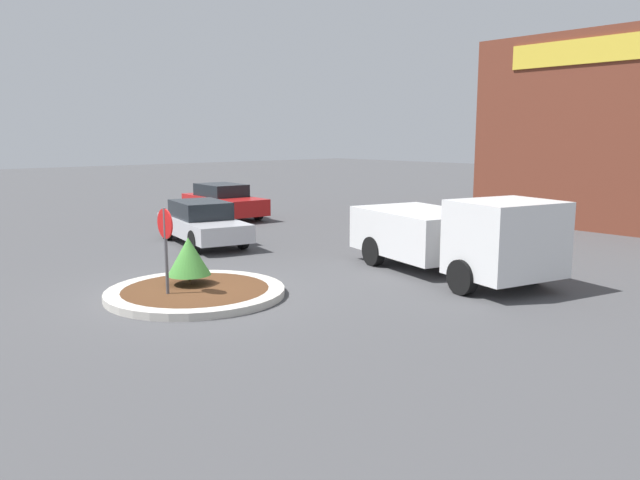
% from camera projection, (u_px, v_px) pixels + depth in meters
% --- Properties ---
extents(ground_plane, '(120.00, 120.00, 0.00)m').
position_uv_depth(ground_plane, '(196.00, 296.00, 13.86)').
color(ground_plane, '#474749').
extents(traffic_island, '(3.95, 3.95, 0.17)m').
position_uv_depth(traffic_island, '(196.00, 292.00, 13.85)').
color(traffic_island, '#BCB7AD').
rests_on(traffic_island, ground_plane).
extents(stop_sign, '(0.64, 0.07, 2.02)m').
position_uv_depth(stop_sign, '(166.00, 238.00, 13.21)').
color(stop_sign, '#4C4C51').
rests_on(stop_sign, ground_plane).
extents(island_shrub, '(0.98, 0.98, 1.08)m').
position_uv_depth(island_shrub, '(189.00, 256.00, 14.14)').
color(island_shrub, brown).
rests_on(island_shrub, traffic_island).
extents(utility_truck, '(6.19, 3.52, 2.07)m').
position_uv_depth(utility_truck, '(453.00, 235.00, 15.74)').
color(utility_truck, silver).
rests_on(utility_truck, ground_plane).
extents(parked_sedan_red, '(4.77, 2.09, 1.46)m').
position_uv_depth(parked_sedan_red, '(223.00, 201.00, 26.87)').
color(parked_sedan_red, '#B21919').
rests_on(parked_sedan_red, ground_plane).
extents(parked_sedan_silver, '(4.81, 2.58, 1.40)m').
position_uv_depth(parked_sedan_silver, '(202.00, 222.00, 20.36)').
color(parked_sedan_silver, '#B7B7BC').
rests_on(parked_sedan_silver, ground_plane).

